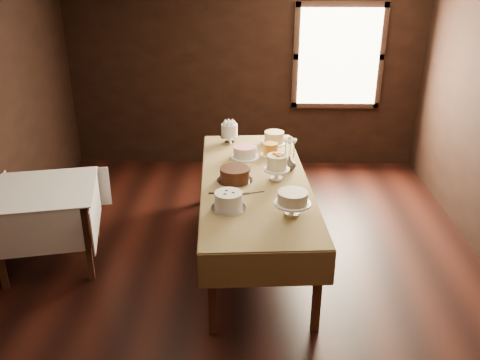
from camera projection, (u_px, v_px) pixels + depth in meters
name	position (u px, v px, depth m)	size (l,w,h in m)	color
floor	(240.00, 277.00, 4.95)	(5.00, 6.00, 0.01)	black
wall_back	(245.00, 70.00, 7.12)	(5.00, 0.02, 2.80)	black
window	(339.00, 57.00, 6.96)	(1.10, 0.05, 1.30)	#FFEABF
display_table	(255.00, 185.00, 5.07)	(1.22, 2.75, 0.83)	#402314
side_table	(45.00, 198.00, 4.91)	(1.15, 1.15, 0.82)	#402314
cake_meringue	(229.00, 134.00, 5.97)	(0.24, 0.24, 0.25)	silver
cake_speckled	(274.00, 138.00, 6.00)	(0.30, 0.30, 0.14)	white
cake_lattice	(245.00, 153.00, 5.58)	(0.32, 0.32, 0.12)	white
cake_caramel	(270.00, 149.00, 5.64)	(0.23, 0.23, 0.14)	white
cake_chocolate	(235.00, 175.00, 4.98)	(0.41, 0.41, 0.14)	silver
cake_flowers	(277.00, 168.00, 5.01)	(0.28, 0.28, 0.27)	white
cake_swirl	(228.00, 201.00, 4.44)	(0.31, 0.31, 0.16)	silver
cake_cream	(292.00, 204.00, 4.33)	(0.36, 0.36, 0.23)	white
cake_server_a	(257.00, 192.00, 4.76)	(0.24, 0.03, 0.01)	silver
cake_server_b	(300.00, 199.00, 4.64)	(0.24, 0.03, 0.01)	silver
cake_server_c	(250.00, 168.00, 5.30)	(0.24, 0.03, 0.01)	silver
cake_server_d	(287.00, 168.00, 5.32)	(0.24, 0.03, 0.01)	silver
cake_server_e	(226.00, 193.00, 4.75)	(0.24, 0.03, 0.01)	silver
flower_vase	(289.00, 164.00, 5.24)	(0.14, 0.14, 0.15)	#2D2823
flower_bouquet	(290.00, 146.00, 5.16)	(0.14, 0.14, 0.20)	white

